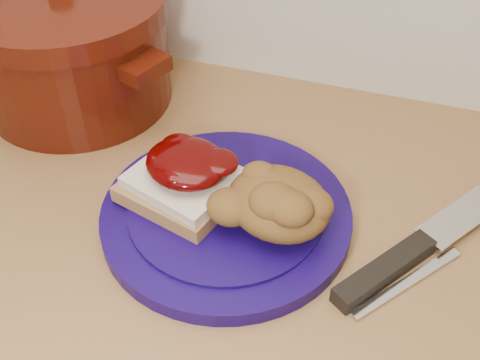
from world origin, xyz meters
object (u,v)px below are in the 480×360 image
(plate, at_px, (226,216))
(dutch_oven, at_px, (71,47))
(pepper_grinder, at_px, (35,30))
(butter_knife, at_px, (408,282))
(chef_knife, at_px, (415,249))

(plate, xyz_separation_m, dutch_oven, (-0.28, 0.17, 0.07))
(plate, relative_size, pepper_grinder, 2.30)
(butter_knife, relative_size, pepper_grinder, 1.22)
(chef_knife, bearing_deg, dutch_oven, 107.32)
(chef_knife, relative_size, dutch_oven, 0.87)
(plate, height_order, chef_knife, chef_knife)
(chef_knife, height_order, dutch_oven, dutch_oven)
(plate, relative_size, butter_knife, 1.89)
(dutch_oven, bearing_deg, plate, -31.26)
(plate, distance_m, dutch_oven, 0.34)
(pepper_grinder, bearing_deg, butter_knife, -23.21)
(chef_knife, xyz_separation_m, dutch_oven, (-0.49, 0.16, 0.07))
(butter_knife, bearing_deg, dutch_oven, 106.13)
(butter_knife, bearing_deg, plate, 120.85)
(plate, distance_m, butter_knife, 0.21)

